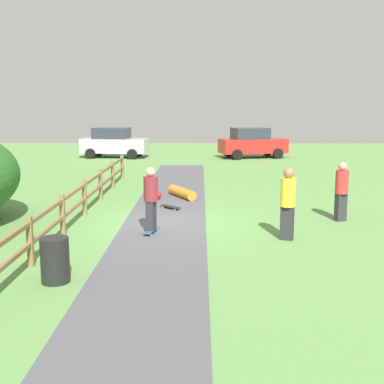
% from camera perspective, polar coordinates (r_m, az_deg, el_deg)
% --- Properties ---
extents(ground_plane, '(60.00, 60.00, 0.00)m').
position_cam_1_polar(ground_plane, '(14.70, -3.12, -3.67)').
color(ground_plane, '#60934C').
extents(asphalt_path, '(2.40, 28.00, 0.02)m').
position_cam_1_polar(asphalt_path, '(14.70, -3.12, -3.64)').
color(asphalt_path, '#515156').
rests_on(asphalt_path, ground_plane).
extents(wooden_fence, '(0.12, 18.12, 1.10)m').
position_cam_1_polar(wooden_fence, '(14.97, -13.12, -1.06)').
color(wooden_fence, olive).
rests_on(wooden_fence, ground_plane).
extents(trash_bin, '(0.56, 0.56, 0.90)m').
position_cam_1_polar(trash_bin, '(10.31, -15.19, -7.41)').
color(trash_bin, black).
rests_on(trash_bin, ground_plane).
extents(skater_riding, '(0.46, 0.82, 1.78)m').
position_cam_1_polar(skater_riding, '(13.50, -4.66, -0.53)').
color(skater_riding, '#265999').
rests_on(skater_riding, asphalt_path).
extents(skater_fallen, '(1.53, 1.65, 0.36)m').
position_cam_1_polar(skater_fallen, '(18.69, -1.34, -0.08)').
color(skater_fallen, orange).
rests_on(skater_fallen, asphalt_path).
extents(skateboard_loose, '(0.72, 0.69, 0.08)m').
position_cam_1_polar(skateboard_loose, '(16.73, -2.43, -1.68)').
color(skateboard_loose, black).
rests_on(skateboard_loose, asphalt_path).
extents(bystander_red, '(0.50, 0.50, 1.77)m').
position_cam_1_polar(bystander_red, '(15.59, 16.51, 0.38)').
color(bystander_red, '#2D2D33').
rests_on(bystander_red, ground_plane).
extents(bystander_yellow, '(0.50, 0.50, 1.87)m').
position_cam_1_polar(bystander_yellow, '(13.08, 10.75, -0.89)').
color(bystander_yellow, '#2D2D33').
rests_on(bystander_yellow, ground_plane).
extents(parked_car_silver, '(4.36, 2.35, 1.92)m').
position_cam_1_polar(parked_car_silver, '(32.97, -8.79, 5.52)').
color(parked_car_silver, '#B7B7BC').
rests_on(parked_car_silver, ground_plane).
extents(parked_car_red, '(4.49, 2.78, 1.92)m').
position_cam_1_polar(parked_car_red, '(32.64, 6.80, 5.52)').
color(parked_car_red, red).
rests_on(parked_car_red, ground_plane).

